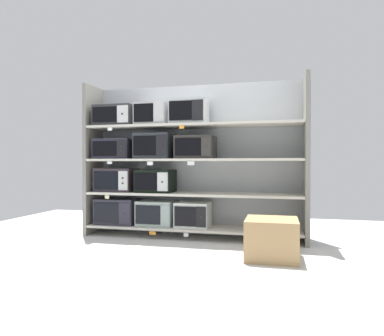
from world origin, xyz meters
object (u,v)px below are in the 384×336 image
(microwave_1, at_px, (156,213))
(microwave_9, at_px, (153,115))
(microwave_2, at_px, (193,215))
(microwave_5, at_px, (116,149))
(microwave_6, at_px, (155,146))
(microwave_7, at_px, (196,147))
(microwave_8, at_px, (117,116))
(shipping_carton, at_px, (272,239))
(microwave_4, at_px, (156,181))
(microwave_10, at_px, (189,112))
(microwave_0, at_px, (118,211))
(microwave_3, at_px, (116,180))

(microwave_1, bearing_deg, microwave_9, -179.78)
(microwave_2, bearing_deg, microwave_5, 179.99)
(microwave_1, distance_m, microwave_2, 0.50)
(microwave_6, distance_m, microwave_9, 0.42)
(microwave_7, height_order, microwave_8, microwave_8)
(microwave_6, bearing_deg, microwave_9, -179.66)
(microwave_2, relative_size, shipping_carton, 0.83)
(microwave_9, bearing_deg, microwave_4, 0.57)
(microwave_8, xyz_separation_m, microwave_9, (0.52, -0.00, 0.01))
(microwave_4, relative_size, microwave_9, 1.12)
(microwave_5, relative_size, microwave_10, 1.09)
(microwave_7, distance_m, microwave_9, 0.72)
(microwave_0, bearing_deg, microwave_4, 0.04)
(microwave_9, distance_m, microwave_10, 0.49)
(microwave_2, distance_m, shipping_carton, 1.28)
(microwave_2, bearing_deg, microwave_9, -179.99)
(microwave_6, bearing_deg, shipping_carton, -27.38)
(microwave_1, xyz_separation_m, microwave_5, (-0.58, 0.00, 0.85))
(microwave_2, height_order, microwave_9, microwave_9)
(microwave_1, height_order, microwave_7, microwave_7)
(microwave_3, bearing_deg, microwave_2, 0.00)
(microwave_1, distance_m, microwave_5, 1.03)
(microwave_5, xyz_separation_m, microwave_6, (0.56, -0.00, 0.03))
(microwave_4, distance_m, microwave_7, 0.70)
(microwave_3, relative_size, shipping_carton, 0.99)
(microwave_6, bearing_deg, microwave_8, 179.99)
(microwave_6, bearing_deg, microwave_1, 0.08)
(microwave_0, distance_m, microwave_8, 1.28)
(microwave_10, bearing_deg, microwave_9, -179.99)
(microwave_8, bearing_deg, microwave_7, -0.01)
(microwave_4, height_order, microwave_8, microwave_8)
(microwave_9, bearing_deg, microwave_10, 0.01)
(microwave_6, xyz_separation_m, microwave_8, (-0.55, 0.00, 0.41))
(microwave_3, relative_size, microwave_10, 1.11)
(microwave_6, height_order, microwave_10, microwave_10)
(microwave_9, distance_m, shipping_carton, 2.22)
(microwave_1, relative_size, microwave_10, 1.04)
(microwave_4, xyz_separation_m, microwave_8, (-0.55, -0.00, 0.87))
(microwave_6, bearing_deg, microwave_10, -0.01)
(microwave_6, height_order, microwave_8, microwave_8)
(microwave_2, distance_m, microwave_10, 1.31)
(shipping_carton, bearing_deg, microwave_9, 152.98)
(microwave_3, height_order, microwave_4, microwave_3)
(microwave_1, bearing_deg, microwave_3, -179.99)
(microwave_10, bearing_deg, microwave_8, 179.99)
(microwave_1, height_order, microwave_8, microwave_8)
(microwave_5, relative_size, microwave_7, 1.05)
(microwave_3, bearing_deg, microwave_8, 1.29)
(microwave_3, bearing_deg, microwave_7, 0.00)
(microwave_2, height_order, microwave_4, microwave_4)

